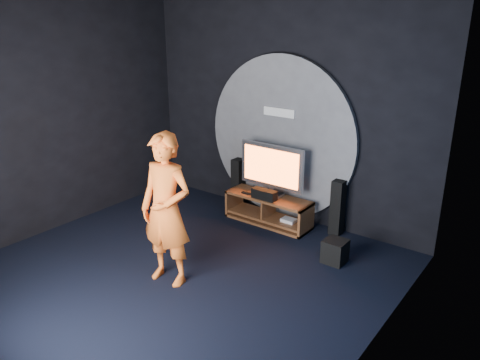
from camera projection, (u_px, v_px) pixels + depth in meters
name	position (u px, v px, depth m)	size (l,w,h in m)	color
floor	(175.00, 276.00, 5.97)	(5.00, 5.00, 0.00)	black
back_wall	(283.00, 109.00, 7.26)	(5.00, 0.04, 3.50)	black
left_wall	(45.00, 116.00, 6.79)	(0.04, 5.00, 3.50)	black
right_wall	(378.00, 189.00, 3.97)	(0.04, 5.00, 3.50)	black
wall_disc_panel	(280.00, 138.00, 7.37)	(2.60, 0.11, 2.60)	#515156
media_console	(269.00, 211.00, 7.41)	(1.40, 0.45, 0.45)	brown
tv	(272.00, 168.00, 7.22)	(1.10, 0.22, 0.82)	#A1A2A8
center_speaker	(264.00, 194.00, 7.21)	(0.40, 0.15, 0.15)	black
remote	(247.00, 193.00, 7.42)	(0.18, 0.05, 0.02)	black
tower_speaker_left	(238.00, 183.00, 7.95)	(0.17, 0.19, 0.85)	black
tower_speaker_right	(338.00, 208.00, 6.96)	(0.17, 0.19, 0.85)	black
subwoofer	(335.00, 251.00, 6.24)	(0.29, 0.29, 0.32)	black
player	(166.00, 210.00, 5.57)	(0.69, 0.45, 1.89)	orange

